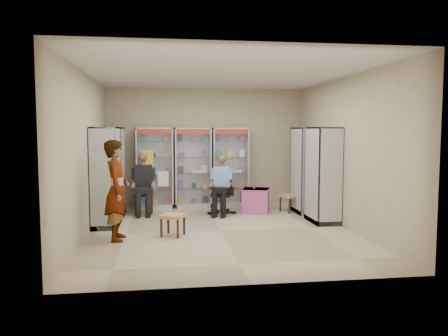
{
  "coord_description": "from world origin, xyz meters",
  "views": [
    {
      "loc": [
        -1.06,
        -8.24,
        1.93
      ],
      "look_at": [
        0.16,
        0.7,
        1.16
      ],
      "focal_mm": 35.0,
      "sensor_mm": 36.0,
      "label": 1
    }
  ],
  "objects": [
    {
      "name": "cabinet_right_far",
      "position": [
        2.23,
        1.6,
        1.0
      ],
      "size": [
        0.9,
        0.5,
        2.0
      ],
      "primitive_type": "cube",
      "rotation": [
        0.0,
        0.0,
        1.57
      ],
      "color": "#ACAEB4",
      "rests_on": "floor"
    },
    {
      "name": "woven_stool_b",
      "position": [
        -0.92,
        -0.29,
        0.2
      ],
      "size": [
        0.53,
        0.53,
        0.4
      ],
      "primitive_type": "cube",
      "rotation": [
        0.0,
        0.0,
        -0.41
      ],
      "color": "#96653F",
      "rests_on": "floor"
    },
    {
      "name": "cabinet_back_right",
      "position": [
        0.6,
        2.73,
        1.0
      ],
      "size": [
        0.9,
        0.5,
        2.0
      ],
      "primitive_type": "cube",
      "color": "#9E9FA5",
      "rests_on": "floor"
    },
    {
      "name": "cabinet_back_mid",
      "position": [
        -0.35,
        2.73,
        1.0
      ],
      "size": [
        0.9,
        0.5,
        2.0
      ],
      "primitive_type": "cube",
      "color": "#A7A9AE",
      "rests_on": "floor"
    },
    {
      "name": "cabinet_right_near",
      "position": [
        2.23,
        0.5,
        1.0
      ],
      "size": [
        0.9,
        0.5,
        2.0
      ],
      "primitive_type": "cube",
      "rotation": [
        0.0,
        0.0,
        1.57
      ],
      "color": "silver",
      "rests_on": "floor"
    },
    {
      "name": "room_shell",
      "position": [
        0.0,
        0.0,
        1.97
      ],
      "size": [
        5.02,
        6.02,
        3.01
      ],
      "color": "tan",
      "rests_on": "ground"
    },
    {
      "name": "cabinet_back_left",
      "position": [
        -1.3,
        2.73,
        1.0
      ],
      "size": [
        0.9,
        0.5,
        2.0
      ],
      "primitive_type": "cube",
      "color": "#BABDC2",
      "rests_on": "floor"
    },
    {
      "name": "standing_man",
      "position": [
        -1.9,
        -0.47,
        0.88
      ],
      "size": [
        0.42,
        0.65,
        1.77
      ],
      "primitive_type": "imported",
      "rotation": [
        0.0,
        0.0,
        1.57
      ],
      "color": "#949496",
      "rests_on": "floor"
    },
    {
      "name": "woven_stool_a",
      "position": [
        1.9,
        1.73,
        0.21
      ],
      "size": [
        0.55,
        0.55,
        0.41
      ],
      "primitive_type": "cube",
      "rotation": [
        0.0,
        0.0,
        0.42
      ],
      "color": "#B0794A",
      "rests_on": "floor"
    },
    {
      "name": "seated_shopkeeper",
      "position": [
        0.24,
        1.64,
        0.64
      ],
      "size": [
        0.58,
        0.69,
        1.29
      ],
      "primitive_type": null,
      "rotation": [
        0.0,
        0.0,
        -0.31
      ],
      "color": "#69A1CF",
      "rests_on": "floor"
    },
    {
      "name": "tea_glass",
      "position": [
        1.03,
        1.77,
        0.62
      ],
      "size": [
        0.07,
        0.07,
        0.09
      ],
      "primitive_type": "cylinder",
      "color": "#612A08",
      "rests_on": "pink_trunk"
    },
    {
      "name": "cabinet_left_far",
      "position": [
        -2.23,
        1.8,
        1.0
      ],
      "size": [
        0.9,
        0.5,
        2.0
      ],
      "primitive_type": "cube",
      "rotation": [
        0.0,
        0.0,
        -1.57
      ],
      "color": "#B0B2B7",
      "rests_on": "floor"
    },
    {
      "name": "pink_trunk",
      "position": [
        1.06,
        1.72,
        0.29
      ],
      "size": [
        0.74,
        0.72,
        0.57
      ],
      "primitive_type": "cube",
      "rotation": [
        0.0,
        0.0,
        -0.31
      ],
      "color": "#BC4B7B",
      "rests_on": "floor"
    },
    {
      "name": "floor",
      "position": [
        0.0,
        0.0,
        0.0
      ],
      "size": [
        6.0,
        6.0,
        0.0
      ],
      "primitive_type": "plane",
      "color": "tan",
      "rests_on": "ground"
    },
    {
      "name": "office_chair",
      "position": [
        0.24,
        1.69,
        0.51
      ],
      "size": [
        0.7,
        0.7,
        1.01
      ],
      "primitive_type": "cube",
      "rotation": [
        0.0,
        0.0,
        -0.31
      ],
      "color": "black",
      "rests_on": "floor"
    },
    {
      "name": "seated_customer",
      "position": [
        -1.55,
        1.95,
        0.67
      ],
      "size": [
        0.44,
        0.6,
        1.34
      ],
      "primitive_type": null,
      "color": "black",
      "rests_on": "floor"
    },
    {
      "name": "wooden_chair",
      "position": [
        -1.55,
        2.0,
        0.47
      ],
      "size": [
        0.42,
        0.42,
        0.94
      ],
      "primitive_type": "cube",
      "color": "black",
      "rests_on": "floor"
    },
    {
      "name": "cabinet_left_near",
      "position": [
        -2.23,
        0.7,
        1.0
      ],
      "size": [
        0.9,
        0.5,
        2.0
      ],
      "primitive_type": "cube",
      "rotation": [
        0.0,
        0.0,
        -1.57
      ],
      "color": "#AEB0B5",
      "rests_on": "floor"
    }
  ]
}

